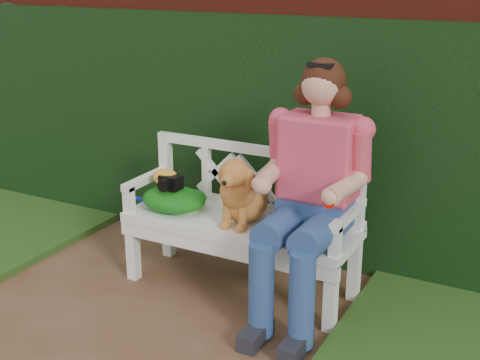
% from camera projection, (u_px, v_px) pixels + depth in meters
% --- Properties ---
extents(ground, '(60.00, 60.00, 0.00)m').
position_uv_depth(ground, '(96.00, 351.00, 3.52)').
color(ground, '#56341E').
extents(brick_wall, '(10.00, 0.30, 2.20)m').
position_uv_depth(brick_wall, '(254.00, 95.00, 4.76)').
color(brick_wall, maroon).
rests_on(brick_wall, ground).
extents(ivy_hedge, '(10.00, 0.18, 1.70)m').
position_uv_depth(ivy_hedge, '(240.00, 134.00, 4.66)').
color(ivy_hedge, '#153512').
rests_on(ivy_hedge, ground).
extents(garden_bench, '(1.58, 0.61, 0.48)m').
position_uv_depth(garden_bench, '(240.00, 255.00, 4.14)').
color(garden_bench, white).
rests_on(garden_bench, ground).
extents(seated_woman, '(0.89, 1.04, 1.57)m').
position_uv_depth(seated_woman, '(315.00, 188.00, 3.72)').
color(seated_woman, '#FE3263').
rests_on(seated_woman, ground).
extents(dog, '(0.31, 0.41, 0.45)m').
position_uv_depth(dog, '(243.00, 189.00, 3.96)').
color(dog, '#974D2A').
rests_on(dog, garden_bench).
extents(tennis_racket, '(0.59, 0.40, 0.03)m').
position_uv_depth(tennis_racket, '(175.00, 206.00, 4.27)').
color(tennis_racket, silver).
rests_on(tennis_racket, garden_bench).
extents(green_bag, '(0.53, 0.47, 0.15)m').
position_uv_depth(green_bag, '(174.00, 199.00, 4.22)').
color(green_bag, '#189426').
rests_on(green_bag, garden_bench).
extents(camera_item, '(0.14, 0.11, 0.09)m').
position_uv_depth(camera_item, '(171.00, 182.00, 4.17)').
color(camera_item, black).
rests_on(camera_item, green_bag).
extents(baseball_glove, '(0.19, 0.14, 0.11)m').
position_uv_depth(baseball_glove, '(166.00, 177.00, 4.22)').
color(baseball_glove, gold).
rests_on(baseball_glove, green_bag).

